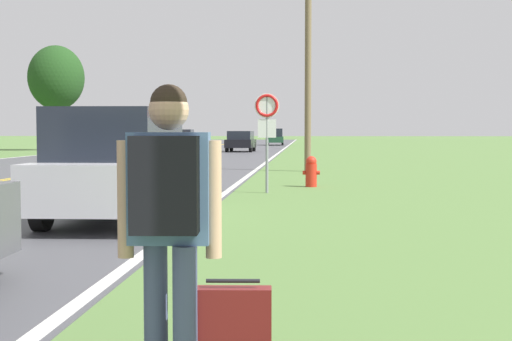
{
  "coord_description": "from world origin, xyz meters",
  "views": [
    {
      "loc": [
        9.21,
        0.67,
        1.51
      ],
      "look_at": [
        8.39,
        11.8,
        0.88
      ],
      "focal_mm": 50.0,
      "sensor_mm": 36.0,
      "label": 1
    }
  ],
  "objects_px": {
    "car_silver_van_mid_near": "(120,163)",
    "car_red_hatchback_horizon": "(186,136)",
    "suitcase": "(233,337)",
    "tree_behind_sign": "(56,78)",
    "hitchhiker_person": "(168,205)",
    "car_black_hatchback_receding": "(241,141)",
    "fire_hydrant": "(311,171)",
    "traffic_sign": "(267,118)",
    "car_champagne_suv_mid_far": "(147,147)",
    "car_dark_green_van_distant": "(275,136)"
  },
  "relations": [
    {
      "from": "car_dark_green_van_distant",
      "to": "car_red_hatchback_horizon",
      "type": "height_order",
      "value": "car_dark_green_van_distant"
    },
    {
      "from": "tree_behind_sign",
      "to": "car_red_hatchback_horizon",
      "type": "height_order",
      "value": "tree_behind_sign"
    },
    {
      "from": "traffic_sign",
      "to": "car_champagne_suv_mid_far",
      "type": "height_order",
      "value": "traffic_sign"
    },
    {
      "from": "fire_hydrant",
      "to": "tree_behind_sign",
      "type": "xyz_separation_m",
      "value": [
        -19.16,
        33.84,
        5.08
      ]
    },
    {
      "from": "traffic_sign",
      "to": "car_dark_green_van_distant",
      "type": "xyz_separation_m",
      "value": [
        -2.43,
        56.69,
        -0.9
      ]
    },
    {
      "from": "hitchhiker_person",
      "to": "car_black_hatchback_receding",
      "type": "xyz_separation_m",
      "value": [
        -4.01,
        46.61,
        -0.28
      ]
    },
    {
      "from": "hitchhiker_person",
      "to": "car_dark_green_van_distant",
      "type": "xyz_separation_m",
      "value": [
        -2.63,
        69.83,
        -0.18
      ]
    },
    {
      "from": "car_silver_van_mid_near",
      "to": "car_champagne_suv_mid_far",
      "type": "bearing_deg",
      "value": -170.34
    },
    {
      "from": "suitcase",
      "to": "car_champagne_suv_mid_far",
      "type": "height_order",
      "value": "car_champagne_suv_mid_far"
    },
    {
      "from": "fire_hydrant",
      "to": "tree_behind_sign",
      "type": "height_order",
      "value": "tree_behind_sign"
    },
    {
      "from": "suitcase",
      "to": "fire_hydrant",
      "type": "bearing_deg",
      "value": -5.19
    },
    {
      "from": "car_silver_van_mid_near",
      "to": "car_red_hatchback_horizon",
      "type": "height_order",
      "value": "car_silver_van_mid_near"
    },
    {
      "from": "car_champagne_suv_mid_far",
      "to": "car_red_hatchback_horizon",
      "type": "relative_size",
      "value": 1.23
    },
    {
      "from": "fire_hydrant",
      "to": "car_dark_green_van_distant",
      "type": "distance_m",
      "value": 54.8
    },
    {
      "from": "car_black_hatchback_receding",
      "to": "car_red_hatchback_horizon",
      "type": "xyz_separation_m",
      "value": [
        -10.01,
        34.9,
        0.07
      ]
    },
    {
      "from": "car_champagne_suv_mid_far",
      "to": "car_red_hatchback_horizon",
      "type": "xyz_separation_m",
      "value": [
        -8.68,
        58.69,
        -0.0
      ]
    },
    {
      "from": "car_champagne_suv_mid_far",
      "to": "hitchhiker_person",
      "type": "bearing_deg",
      "value": 15.96
    },
    {
      "from": "fire_hydrant",
      "to": "car_red_hatchback_horizon",
      "type": "xyz_separation_m",
      "value": [
        -14.89,
        66.36,
        0.45
      ]
    },
    {
      "from": "car_champagne_suv_mid_far",
      "to": "car_black_hatchback_receding",
      "type": "distance_m",
      "value": 23.83
    },
    {
      "from": "fire_hydrant",
      "to": "traffic_sign",
      "type": "bearing_deg",
      "value": -118.25
    },
    {
      "from": "tree_behind_sign",
      "to": "car_dark_green_van_distant",
      "type": "height_order",
      "value": "tree_behind_sign"
    },
    {
      "from": "car_silver_van_mid_near",
      "to": "car_dark_green_van_distant",
      "type": "height_order",
      "value": "car_silver_van_mid_near"
    },
    {
      "from": "car_silver_van_mid_near",
      "to": "car_dark_green_van_distant",
      "type": "relative_size",
      "value": 1.04
    },
    {
      "from": "car_silver_van_mid_near",
      "to": "car_red_hatchback_horizon",
      "type": "xyz_separation_m",
      "value": [
        -11.62,
        73.67,
        -0.1
      ]
    },
    {
      "from": "traffic_sign",
      "to": "car_red_hatchback_horizon",
      "type": "distance_m",
      "value": 69.76
    },
    {
      "from": "hitchhiker_person",
      "to": "car_red_hatchback_horizon",
      "type": "distance_m",
      "value": 82.71
    },
    {
      "from": "car_dark_green_van_distant",
      "to": "car_red_hatchback_horizon",
      "type": "relative_size",
      "value": 1.23
    },
    {
      "from": "traffic_sign",
      "to": "car_champagne_suv_mid_far",
      "type": "distance_m",
      "value": 11.0
    },
    {
      "from": "traffic_sign",
      "to": "car_silver_van_mid_near",
      "type": "distance_m",
      "value": 5.8
    },
    {
      "from": "fire_hydrant",
      "to": "car_champagne_suv_mid_far",
      "type": "bearing_deg",
      "value": 129.01
    },
    {
      "from": "car_silver_van_mid_near",
      "to": "car_dark_green_van_distant",
      "type": "distance_m",
      "value": 61.99
    },
    {
      "from": "hitchhiker_person",
      "to": "tree_behind_sign",
      "type": "bearing_deg",
      "value": 17.25
    },
    {
      "from": "traffic_sign",
      "to": "tree_behind_sign",
      "type": "distance_m",
      "value": 40.32
    },
    {
      "from": "tree_behind_sign",
      "to": "car_dark_green_van_distant",
      "type": "distance_m",
      "value": 26.47
    },
    {
      "from": "car_black_hatchback_receding",
      "to": "car_dark_green_van_distant",
      "type": "bearing_deg",
      "value": 178.26
    },
    {
      "from": "fire_hydrant",
      "to": "traffic_sign",
      "type": "xyz_separation_m",
      "value": [
        -1.08,
        -2.0,
        1.39
      ]
    },
    {
      "from": "suitcase",
      "to": "tree_behind_sign",
      "type": "bearing_deg",
      "value": 17.66
    },
    {
      "from": "suitcase",
      "to": "car_champagne_suv_mid_far",
      "type": "relative_size",
      "value": 0.14
    },
    {
      "from": "car_dark_green_van_distant",
      "to": "car_red_hatchback_horizon",
      "type": "xyz_separation_m",
      "value": [
        -11.39,
        11.68,
        -0.04
      ]
    },
    {
      "from": "car_champagne_suv_mid_far",
      "to": "car_dark_green_van_distant",
      "type": "height_order",
      "value": "car_dark_green_van_distant"
    },
    {
      "from": "traffic_sign",
      "to": "car_champagne_suv_mid_far",
      "type": "xyz_separation_m",
      "value": [
        -5.14,
        9.68,
        -0.94
      ]
    },
    {
      "from": "car_black_hatchback_receding",
      "to": "car_champagne_suv_mid_far",
      "type": "bearing_deg",
      "value": -1.53
    },
    {
      "from": "car_dark_green_van_distant",
      "to": "fire_hydrant",
      "type": "bearing_deg",
      "value": 1.87
    },
    {
      "from": "hitchhiker_person",
      "to": "traffic_sign",
      "type": "relative_size",
      "value": 0.74
    },
    {
      "from": "car_silver_van_mid_near",
      "to": "suitcase",
      "type": "bearing_deg",
      "value": 18.09
    },
    {
      "from": "suitcase",
      "to": "car_silver_van_mid_near",
      "type": "distance_m",
      "value": 8.26
    },
    {
      "from": "car_silver_van_mid_near",
      "to": "car_black_hatchback_receding",
      "type": "distance_m",
      "value": 38.8
    },
    {
      "from": "car_black_hatchback_receding",
      "to": "car_dark_green_van_distant",
      "type": "relative_size",
      "value": 0.8
    },
    {
      "from": "car_silver_van_mid_near",
      "to": "car_red_hatchback_horizon",
      "type": "relative_size",
      "value": 1.27
    },
    {
      "from": "hitchhiker_person",
      "to": "fire_hydrant",
      "type": "height_order",
      "value": "hitchhiker_person"
    }
  ]
}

